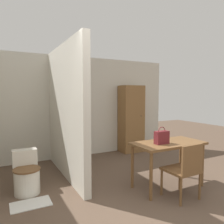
{
  "coord_description": "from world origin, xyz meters",
  "views": [
    {
      "loc": [
        -1.73,
        -1.84,
        1.58
      ],
      "look_at": [
        0.17,
        1.77,
        1.24
      ],
      "focal_mm": 35.0,
      "sensor_mm": 36.0,
      "label": 1
    }
  ],
  "objects_px": {
    "handbag": "(162,137)",
    "wooden_cabinet": "(131,119)",
    "dining_table": "(168,148)",
    "toilet": "(27,175)",
    "wooden_chair": "(184,169)"
  },
  "relations": [
    {
      "from": "wooden_cabinet",
      "to": "handbag",
      "type": "bearing_deg",
      "value": -111.02
    },
    {
      "from": "dining_table",
      "to": "handbag",
      "type": "bearing_deg",
      "value": -167.89
    },
    {
      "from": "toilet",
      "to": "handbag",
      "type": "xyz_separation_m",
      "value": [
        1.97,
        -0.94,
        0.6
      ]
    },
    {
      "from": "toilet",
      "to": "wooden_cabinet",
      "type": "relative_size",
      "value": 0.36
    },
    {
      "from": "toilet",
      "to": "wooden_cabinet",
      "type": "height_order",
      "value": "wooden_cabinet"
    },
    {
      "from": "toilet",
      "to": "handbag",
      "type": "relative_size",
      "value": 2.32
    },
    {
      "from": "toilet",
      "to": "wooden_cabinet",
      "type": "bearing_deg",
      "value": 25.21
    },
    {
      "from": "wooden_chair",
      "to": "handbag",
      "type": "bearing_deg",
      "value": 100.71
    },
    {
      "from": "wooden_cabinet",
      "to": "dining_table",
      "type": "bearing_deg",
      "value": -107.35
    },
    {
      "from": "handbag",
      "to": "wooden_cabinet",
      "type": "height_order",
      "value": "wooden_cabinet"
    },
    {
      "from": "handbag",
      "to": "wooden_cabinet",
      "type": "relative_size",
      "value": 0.16
    },
    {
      "from": "wooden_chair",
      "to": "toilet",
      "type": "distance_m",
      "value": 2.48
    },
    {
      "from": "toilet",
      "to": "handbag",
      "type": "height_order",
      "value": "handbag"
    },
    {
      "from": "wooden_chair",
      "to": "wooden_cabinet",
      "type": "distance_m",
      "value": 2.84
    },
    {
      "from": "toilet",
      "to": "handbag",
      "type": "distance_m",
      "value": 2.27
    }
  ]
}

